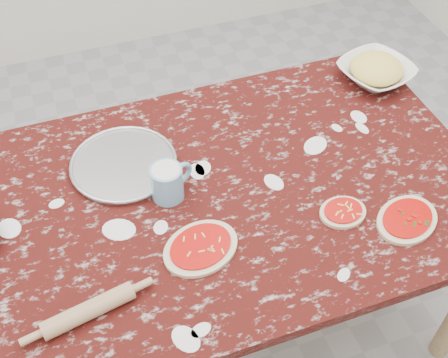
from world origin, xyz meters
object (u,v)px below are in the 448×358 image
at_px(pizza_tray, 124,165).
at_px(cheese_bowl, 376,73).
at_px(worktable, 224,208).
at_px(flour_mug, 168,182).
at_px(rolling_pin, 89,310).

xyz_separation_m(pizza_tray, cheese_bowl, (0.97, 0.12, 0.02)).
bearing_deg(worktable, cheese_bowl, 24.81).
bearing_deg(worktable, pizza_tray, 142.41).
height_order(pizza_tray, cheese_bowl, cheese_bowl).
relative_size(worktable, pizza_tray, 4.86).
relative_size(cheese_bowl, flour_mug, 1.83).
relative_size(worktable, flour_mug, 11.56).
bearing_deg(pizza_tray, worktable, -37.59).
bearing_deg(flour_mug, rolling_pin, -133.09).
bearing_deg(cheese_bowl, flour_mug, -161.66).
height_order(cheese_bowl, flour_mug, flour_mug).
distance_m(pizza_tray, flour_mug, 0.20).
height_order(worktable, cheese_bowl, cheese_bowl).
xyz_separation_m(worktable, rolling_pin, (-0.46, -0.28, 0.11)).
xyz_separation_m(cheese_bowl, rolling_pin, (-1.17, -0.61, -0.01)).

